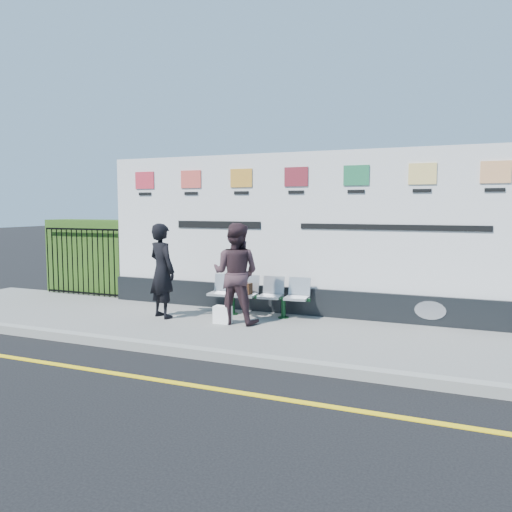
{
  "coord_description": "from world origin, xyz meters",
  "views": [
    {
      "loc": [
        3.32,
        -5.04,
        2.12
      ],
      "look_at": [
        -0.03,
        3.12,
        1.25
      ],
      "focal_mm": 35.0,
      "sensor_mm": 36.0,
      "label": 1
    }
  ],
  "objects_px": {
    "bench": "(258,305)",
    "woman_left": "(162,271)",
    "billboard": "(297,244)",
    "woman_right": "(236,273)"
  },
  "relations": [
    {
      "from": "billboard",
      "to": "woman_right",
      "type": "height_order",
      "value": "billboard"
    },
    {
      "from": "bench",
      "to": "woman_left",
      "type": "bearing_deg",
      "value": -158.66
    },
    {
      "from": "bench",
      "to": "woman_right",
      "type": "bearing_deg",
      "value": -106.77
    },
    {
      "from": "billboard",
      "to": "bench",
      "type": "distance_m",
      "value": 1.35
    },
    {
      "from": "bench",
      "to": "woman_right",
      "type": "height_order",
      "value": "woman_right"
    },
    {
      "from": "billboard",
      "to": "woman_left",
      "type": "relative_size",
      "value": 4.68
    },
    {
      "from": "billboard",
      "to": "bench",
      "type": "xyz_separation_m",
      "value": [
        -0.58,
        -0.53,
        -1.1
      ]
    },
    {
      "from": "woman_left",
      "to": "billboard",
      "type": "bearing_deg",
      "value": -125.57
    },
    {
      "from": "billboard",
      "to": "bench",
      "type": "height_order",
      "value": "billboard"
    },
    {
      "from": "bench",
      "to": "woman_right",
      "type": "xyz_separation_m",
      "value": [
        -0.14,
        -0.65,
        0.66
      ]
    }
  ]
}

